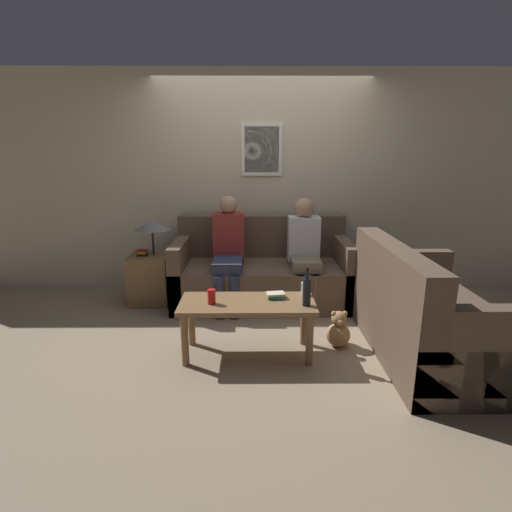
% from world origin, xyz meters
% --- Properties ---
extents(ground_plane, '(16.00, 16.00, 0.00)m').
position_xyz_m(ground_plane, '(0.00, 0.00, 0.00)').
color(ground_plane, gray).
extents(wall_back, '(9.00, 0.08, 2.60)m').
position_xyz_m(wall_back, '(0.00, 1.04, 1.30)').
color(wall_back, beige).
rests_on(wall_back, ground_plane).
extents(couch_main, '(1.96, 0.93, 0.95)m').
position_xyz_m(couch_main, '(0.00, 0.55, 0.32)').
color(couch_main, brown).
rests_on(couch_main, ground_plane).
extents(couch_side, '(0.93, 1.63, 0.95)m').
position_xyz_m(couch_side, '(1.34, -0.74, 0.33)').
color(couch_side, brown).
rests_on(couch_side, ground_plane).
extents(coffee_table, '(1.12, 0.48, 0.48)m').
position_xyz_m(coffee_table, '(-0.15, -0.72, 0.40)').
color(coffee_table, olive).
rests_on(coffee_table, ground_plane).
extents(side_table_with_lamp, '(0.47, 0.44, 0.94)m').
position_xyz_m(side_table_with_lamp, '(-1.27, 0.52, 0.35)').
color(side_table_with_lamp, olive).
rests_on(side_table_with_lamp, ground_plane).
extents(wine_bottle, '(0.07, 0.07, 0.32)m').
position_xyz_m(wine_bottle, '(0.32, -0.81, 0.60)').
color(wine_bottle, black).
rests_on(wine_bottle, coffee_table).
extents(drinking_glass, '(0.07, 0.07, 0.11)m').
position_xyz_m(drinking_glass, '(0.34, -0.56, 0.53)').
color(drinking_glass, silver).
rests_on(drinking_glass, coffee_table).
extents(book_stack, '(0.16, 0.13, 0.05)m').
position_xyz_m(book_stack, '(0.08, -0.64, 0.50)').
color(book_stack, '#237547').
rests_on(book_stack, coffee_table).
extents(soda_can, '(0.07, 0.07, 0.12)m').
position_xyz_m(soda_can, '(-0.44, -0.77, 0.54)').
color(soda_can, red).
rests_on(soda_can, coffee_table).
extents(person_left, '(0.34, 0.66, 1.21)m').
position_xyz_m(person_left, '(-0.37, 0.39, 0.65)').
color(person_left, '#2D334C').
rests_on(person_left, ground_plane).
extents(person_right, '(0.34, 0.57, 1.19)m').
position_xyz_m(person_right, '(0.45, 0.38, 0.66)').
color(person_right, '#756651').
rests_on(person_right, ground_plane).
extents(teddy_bear, '(0.21, 0.21, 0.33)m').
position_xyz_m(teddy_bear, '(0.65, -0.58, 0.14)').
color(teddy_bear, '#A87A51').
rests_on(teddy_bear, ground_plane).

